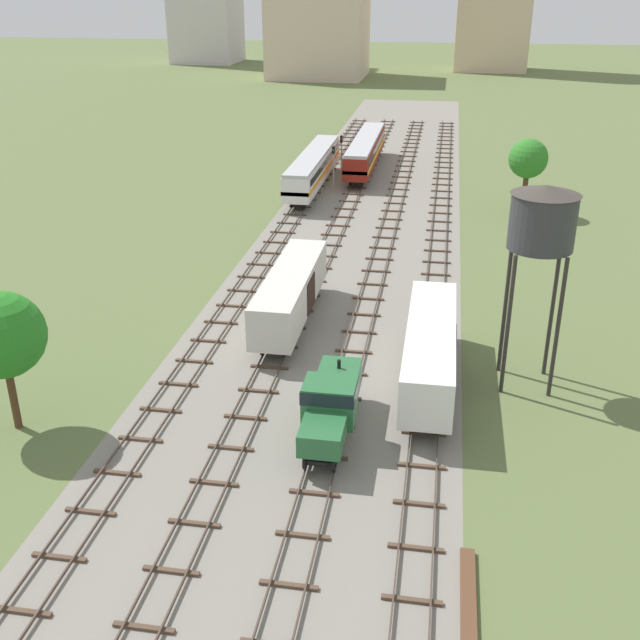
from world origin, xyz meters
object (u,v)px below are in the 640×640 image
at_px(shunter_loco_centre_left_nearest, 331,402).
at_px(signal_post_near, 333,162).
at_px(freight_boxcar_centre_near, 430,348).
at_px(passenger_coach_far_left_midfar, 313,166).
at_px(signal_post_nearest, 341,151).
at_px(passenger_coach_left_far, 366,149).
at_px(freight_boxcar_left_mid, 291,291).
at_px(water_tower, 543,221).

distance_m(shunter_loco_centre_left_nearest, signal_post_near, 50.65).
height_order(freight_boxcar_centre_near, passenger_coach_far_left_midfar, passenger_coach_far_left_midfar).
distance_m(freight_boxcar_centre_near, signal_post_nearest, 51.70).
relative_size(shunter_loco_centre_left_nearest, freight_boxcar_centre_near, 0.60).
bearing_deg(passenger_coach_left_far, freight_boxcar_left_mid, -89.99).
height_order(water_tower, signal_post_near, water_tower).
bearing_deg(signal_post_nearest, water_tower, -69.99).
relative_size(passenger_coach_far_left_midfar, water_tower, 1.83).
distance_m(shunter_loco_centre_left_nearest, freight_boxcar_centre_near, 7.98).
bearing_deg(shunter_loco_centre_left_nearest, water_tower, 35.68).
xyz_separation_m(freight_boxcar_centre_near, signal_post_near, (-12.23, 43.82, 0.85)).
height_order(freight_boxcar_left_mid, water_tower, water_tower).
relative_size(freight_boxcar_left_mid, passenger_coach_far_left_midfar, 0.64).
relative_size(water_tower, signal_post_nearest, 2.32).
distance_m(water_tower, signal_post_near, 46.64).
bearing_deg(water_tower, passenger_coach_far_left_midfar, 115.08).
xyz_separation_m(passenger_coach_left_far, water_tower, (15.39, -53.43, 7.42)).
relative_size(freight_boxcar_centre_near, signal_post_nearest, 2.70).
bearing_deg(signal_post_near, water_tower, -67.26).
bearing_deg(passenger_coach_far_left_midfar, freight_boxcar_centre_near, -71.78).
height_order(shunter_loco_centre_left_nearest, freight_boxcar_left_mid, freight_boxcar_left_mid).
relative_size(freight_boxcar_centre_near, signal_post_near, 2.70).
bearing_deg(freight_boxcar_centre_near, signal_post_near, 105.60).
height_order(freight_boxcar_centre_near, water_tower, water_tower).
bearing_deg(shunter_loco_centre_left_nearest, signal_post_near, 98.33).
relative_size(freight_boxcar_centre_near, freight_boxcar_left_mid, 1.00).
bearing_deg(freight_boxcar_centre_near, water_tower, 12.59).
xyz_separation_m(shunter_loco_centre_left_nearest, signal_post_nearest, (-7.34, 56.51, 1.30)).
distance_m(freight_boxcar_left_mid, passenger_coach_far_left_midfar, 37.55).
relative_size(freight_boxcar_left_mid, water_tower, 1.16).
bearing_deg(passenger_coach_left_far, passenger_coach_far_left_midfar, -115.84).
bearing_deg(freight_boxcar_left_mid, freight_boxcar_centre_near, -36.96).
xyz_separation_m(freight_boxcar_centre_near, signal_post_nearest, (-12.23, 50.22, 0.86)).
bearing_deg(passenger_coach_left_far, signal_post_near, -102.68).
distance_m(shunter_loco_centre_left_nearest, passenger_coach_left_far, 61.17).
height_order(passenger_coach_left_far, signal_post_nearest, signal_post_nearest).
height_order(shunter_loco_centre_left_nearest, water_tower, water_tower).
bearing_deg(passenger_coach_left_far, signal_post_nearest, -118.74).
bearing_deg(freight_boxcar_left_mid, water_tower, -21.65).
bearing_deg(water_tower, freight_boxcar_centre_near, -167.41).
xyz_separation_m(freight_boxcar_centre_near, freight_boxcar_left_mid, (-9.78, 7.36, 0.00)).
bearing_deg(passenger_coach_left_far, water_tower, -73.93).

